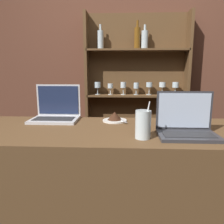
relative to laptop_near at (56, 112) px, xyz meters
The scene contains 7 objects.
bar_counter 0.80m from the laptop_near, 23.96° to the right, with size 2.17×0.67×0.99m.
back_wall 1.16m from the laptop_near, 61.62° to the left, with size 7.00×0.06×2.70m.
back_shelf 1.10m from the laptop_near, 55.36° to the left, with size 1.11×0.18×1.94m.
laptop_near is the anchor object (origin of this frame).
laptop_far 0.91m from the laptop_near, 22.58° to the right, with size 0.32×0.21×0.24m.
cake_plate 0.43m from the laptop_near, ahead, with size 0.17×0.18×0.07m.
water_glass 0.72m from the laptop_near, 34.89° to the right, with size 0.08×0.08×0.20m.
Camera 1 is at (-0.05, -0.96, 1.34)m, focal length 35.00 mm.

